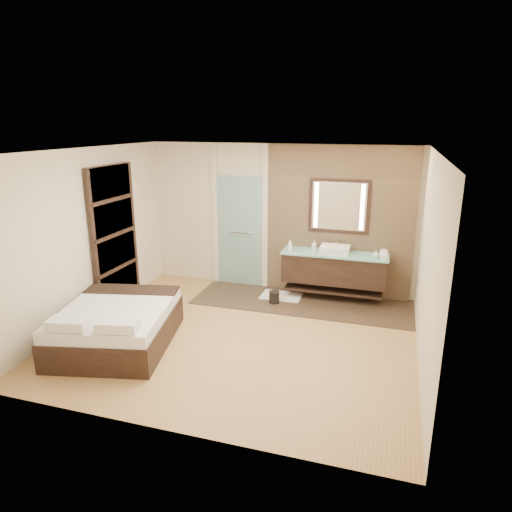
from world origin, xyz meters
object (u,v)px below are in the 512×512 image
(vanity, at_px, (334,268))
(bed, at_px, (117,325))
(mirror_unit, at_px, (339,206))
(waste_bin, at_px, (274,297))

(vanity, xyz_separation_m, bed, (-2.69, -2.65, -0.29))
(mirror_unit, height_order, bed, mirror_unit)
(vanity, bearing_deg, mirror_unit, 90.00)
(mirror_unit, bearing_deg, bed, -133.02)
(vanity, xyz_separation_m, waste_bin, (-0.96, -0.51, -0.47))
(waste_bin, bearing_deg, bed, -129.10)
(vanity, distance_m, mirror_unit, 1.10)
(vanity, relative_size, waste_bin, 8.31)
(bed, bearing_deg, vanity, 31.90)
(mirror_unit, relative_size, bed, 0.50)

